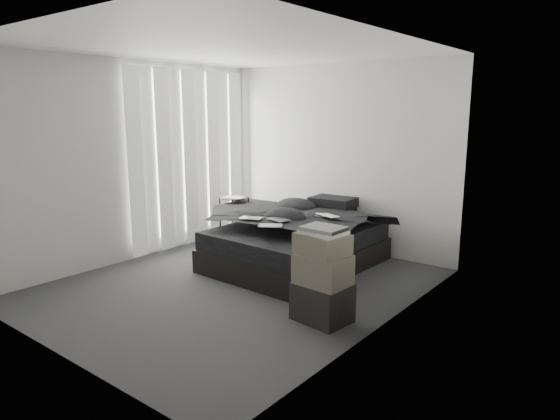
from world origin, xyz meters
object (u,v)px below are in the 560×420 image
Objects in this scene: box_lower at (322,302)px; side_stand at (234,222)px; laptop at (324,210)px; bed at (296,255)px.

side_stand is at bearing 150.12° from box_lower.
box_lower is at bearing -37.36° from laptop.
laptop reaches higher than bed.
side_stand is 1.43× the size of box_lower.
laptop is 1.72m from side_stand.
box_lower is at bearing -29.88° from side_stand.
laptop is at bearing 123.02° from box_lower.
bed is 4.20× the size of box_lower.
box_lower is at bearing -43.69° from bed.
bed is 6.24× the size of laptop.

